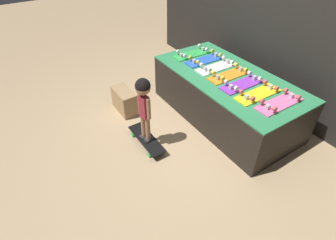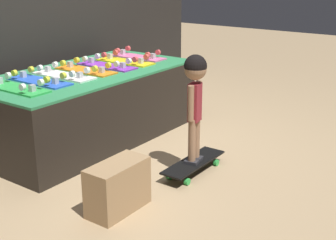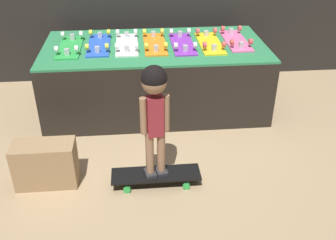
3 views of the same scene
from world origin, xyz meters
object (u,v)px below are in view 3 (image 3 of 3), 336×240
skateboard_blue_on_rack (99,44)px  skateboard_yellow_on_rack (210,42)px  skateboard_pink_on_rack (236,40)px  skateboard_on_floor (156,175)px  storage_box (46,164)px  child (155,102)px  skateboard_purple_on_rack (182,43)px  skateboard_green_on_rack (70,46)px  skateboard_orange_on_rack (155,43)px  skateboard_white_on_rack (127,44)px

skateboard_blue_on_rack → skateboard_yellow_on_rack: (1.02, -0.05, 0.00)m
skateboard_pink_on_rack → skateboard_on_floor: bearing=-124.4°
skateboard_on_floor → storage_box: size_ratio=1.48×
skateboard_blue_on_rack → child: 1.31m
skateboard_purple_on_rack → skateboard_on_floor: skateboard_purple_on_rack is taller
skateboard_blue_on_rack → skateboard_purple_on_rack: size_ratio=1.00×
skateboard_green_on_rack → skateboard_orange_on_rack: same height
skateboard_blue_on_rack → child: size_ratio=0.72×
skateboard_green_on_rack → skateboard_orange_on_rack: 0.77m
skateboard_green_on_rack → skateboard_on_floor: skateboard_green_on_rack is taller
skateboard_purple_on_rack → storage_box: skateboard_purple_on_rack is taller
skateboard_blue_on_rack → skateboard_green_on_rack: bearing=-172.3°
skateboard_yellow_on_rack → child: child is taller
skateboard_green_on_rack → child: bearing=-60.1°
skateboard_pink_on_rack → skateboard_on_floor: skateboard_pink_on_rack is taller
skateboard_orange_on_rack → storage_box: bearing=-127.6°
child → skateboard_yellow_on_rack: bearing=53.0°
skateboard_on_floor → skateboard_pink_on_rack: bearing=55.6°
child → storage_box: (-0.79, 0.09, -0.51)m
skateboard_orange_on_rack → child: child is taller
skateboard_yellow_on_rack → storage_box: 1.83m
skateboard_white_on_rack → child: bearing=-81.7°
skateboard_pink_on_rack → storage_box: 2.06m
child → skateboard_purple_on_rack: bearing=63.8°
skateboard_blue_on_rack → skateboard_pink_on_rack: size_ratio=1.00×
skateboard_blue_on_rack → storage_box: 1.30m
skateboard_green_on_rack → skateboard_yellow_on_rack: size_ratio=1.00×
skateboard_green_on_rack → skateboard_blue_on_rack: same height
skateboard_purple_on_rack → skateboard_pink_on_rack: (0.51, 0.04, 0.00)m
skateboard_orange_on_rack → skateboard_blue_on_rack: bearing=177.8°
skateboard_yellow_on_rack → storage_box: bearing=-141.4°
skateboard_yellow_on_rack → storage_box: size_ratio=1.37×
skateboard_blue_on_rack → storage_box: bearing=-107.3°
skateboard_white_on_rack → skateboard_orange_on_rack: (0.26, -0.01, 0.00)m
skateboard_purple_on_rack → skateboard_on_floor: bearing=-105.6°
skateboard_pink_on_rack → skateboard_white_on_rack: bearing=-179.2°
skateboard_blue_on_rack → child: bearing=-70.6°
storage_box → skateboard_purple_on_rack: bearing=44.5°
skateboard_on_floor → storage_box: storage_box is taller
skateboard_white_on_rack → skateboard_purple_on_rack: bearing=-3.3°
skateboard_green_on_rack → skateboard_orange_on_rack: (0.77, 0.01, 0.00)m
skateboard_green_on_rack → child: (0.69, -1.20, 0.02)m
skateboard_white_on_rack → skateboard_pink_on_rack: bearing=0.8°
skateboard_green_on_rack → skateboard_yellow_on_rack: same height
skateboard_yellow_on_rack → skateboard_green_on_rack: bearing=179.4°
skateboard_pink_on_rack → skateboard_green_on_rack: bearing=-178.6°
skateboard_white_on_rack → storage_box: 1.38m
skateboard_green_on_rack → storage_box: 1.22m
skateboard_orange_on_rack → skateboard_on_floor: skateboard_orange_on_rack is taller
storage_box → skateboard_blue_on_rack: bearing=72.7°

